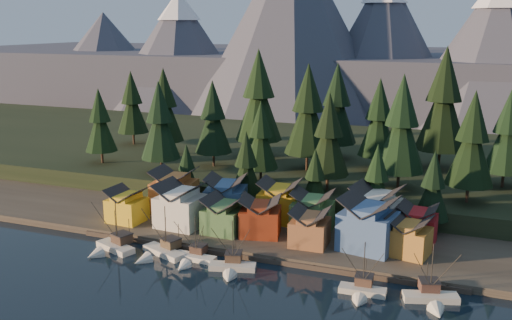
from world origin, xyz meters
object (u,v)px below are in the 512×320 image
at_px(house_back_0, 174,189).
at_px(boat_0, 111,241).
at_px(boat_3, 232,261).
at_px(house_front_0, 127,204).
at_px(house_back_1, 226,196).
at_px(boat_1, 159,247).
at_px(boat_5, 362,285).
at_px(house_front_1, 180,204).
at_px(boat_2, 192,253).
at_px(boat_6, 433,292).

bearing_deg(house_back_0, boat_0, -98.99).
xyz_separation_m(boat_3, house_front_0, (-31.80, 13.51, 3.55)).
bearing_deg(boat_3, house_back_0, 121.49).
height_order(boat_3, house_back_1, house_back_1).
relative_size(boat_1, house_back_1, 1.09).
relative_size(boat_5, house_front_1, 1.02).
distance_m(house_back_0, house_back_1, 13.36).
relative_size(boat_3, house_front_1, 1.05).
bearing_deg(boat_2, house_back_1, 99.85).
xyz_separation_m(house_front_0, house_back_0, (6.69, 10.19, 1.39)).
bearing_deg(boat_5, house_front_1, 157.93).
relative_size(boat_1, boat_3, 1.06).
distance_m(boat_0, house_back_0, 24.17).
height_order(house_front_1, house_back_0, house_back_0).
bearing_deg(boat_5, boat_1, 174.83).
distance_m(house_front_1, house_back_1, 11.38).
xyz_separation_m(boat_5, house_front_0, (-56.56, 14.52, 3.54)).
distance_m(boat_2, house_back_1, 23.29).
bearing_deg(boat_2, boat_3, -5.50).
height_order(boat_5, house_front_0, boat_5).
distance_m(boat_2, house_front_0, 26.03).
distance_m(boat_6, house_front_1, 57.26).
bearing_deg(house_front_0, boat_5, -10.45).
height_order(boat_1, boat_5, boat_1).
xyz_separation_m(boat_3, boat_5, (24.76, -1.01, 0.01)).
bearing_deg(boat_6, house_back_1, 136.91).
relative_size(boat_6, house_back_0, 1.07).
relative_size(boat_1, house_front_1, 1.11).
bearing_deg(house_front_1, house_back_0, 129.96).
xyz_separation_m(boat_1, boat_6, (52.75, -1.01, 0.06)).
relative_size(boat_2, house_back_0, 0.95).
xyz_separation_m(house_front_1, house_back_1, (7.09, 8.90, 0.00)).
bearing_deg(boat_1, house_front_0, 163.11).
distance_m(house_front_1, house_back_0, 10.65).
distance_m(boat_1, house_front_0, 19.85).
xyz_separation_m(boat_5, boat_6, (11.54, 1.41, 0.09)).
height_order(boat_0, boat_3, boat_0).
bearing_deg(boat_0, boat_2, 24.94).
relative_size(boat_3, house_back_1, 1.03).
xyz_separation_m(house_front_0, house_back_1, (20.04, 10.48, 1.11)).
relative_size(boat_0, boat_1, 1.06).
bearing_deg(boat_5, house_front_0, 163.80).
bearing_deg(boat_3, house_front_1, 126.16).
relative_size(boat_1, boat_2, 1.15).
height_order(boat_5, house_back_0, house_back_0).
relative_size(boat_2, house_front_0, 1.19).
distance_m(boat_2, boat_6, 45.39).
bearing_deg(boat_6, boat_5, 170.02).
bearing_deg(boat_0, boat_5, 19.53).
bearing_deg(house_front_0, house_back_0, 60.67).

